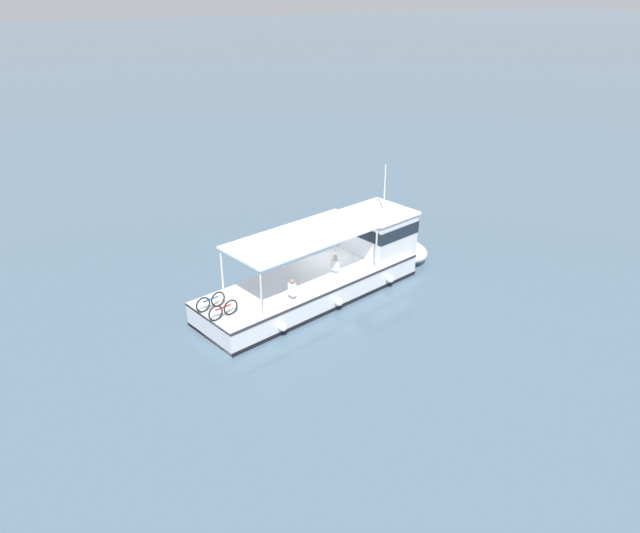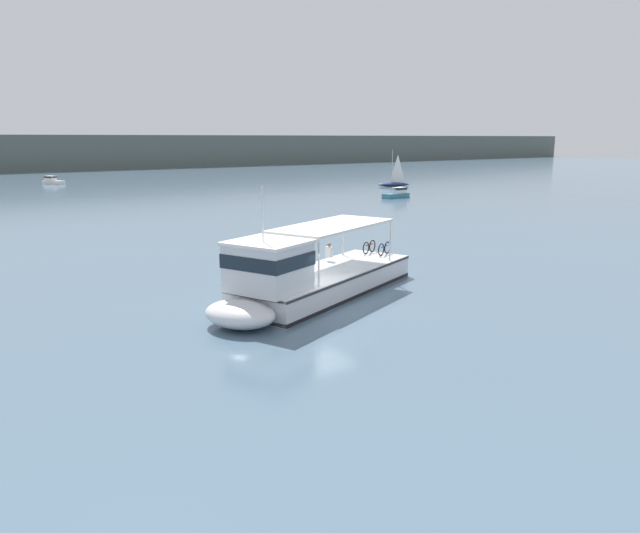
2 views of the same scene
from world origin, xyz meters
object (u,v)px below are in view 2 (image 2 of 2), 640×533
ferry_main (307,279)px  motorboat_far_right (52,181)px  sailboat_horizon_east (394,183)px  motorboat_near_starboard (397,193)px

ferry_main → motorboat_far_right: 81.30m
ferry_main → sailboat_horizon_east: size_ratio=2.40×
ferry_main → motorboat_far_right: bearing=84.5°
sailboat_horizon_east → motorboat_far_right: sailboat_horizon_east is taller
sailboat_horizon_east → motorboat_near_starboard: size_ratio=1.46×
ferry_main → motorboat_far_right: (7.77, 80.93, -0.47)m
ferry_main → sailboat_horizon_east: (47.81, 45.57, -0.47)m
sailboat_horizon_east → motorboat_far_right: (-40.04, 35.36, 0.00)m
sailboat_horizon_east → motorboat_near_starboard: sailboat_horizon_east is taller
sailboat_horizon_east → motorboat_far_right: bearing=138.6°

